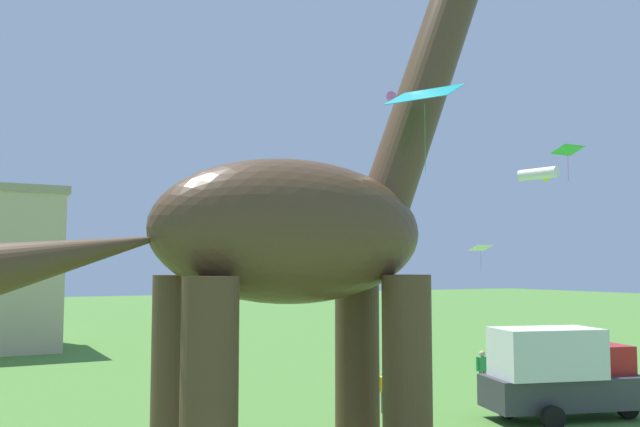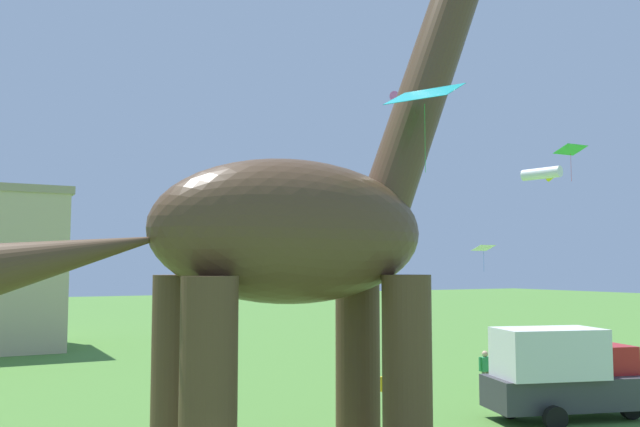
# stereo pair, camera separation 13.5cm
# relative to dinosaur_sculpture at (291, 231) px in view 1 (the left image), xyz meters

# --- Properties ---
(dinosaur_sculpture) EXTENTS (16.36, 3.46, 17.10)m
(dinosaur_sculpture) POSITION_rel_dinosaur_sculpture_xyz_m (0.00, 0.00, 0.00)
(dinosaur_sculpture) COLOR #513823
(dinosaur_sculpture) RESTS_ON ground_plane
(parked_box_truck) EXTENTS (5.96, 3.59, 3.20)m
(parked_box_truck) POSITION_rel_dinosaur_sculpture_xyz_m (11.97, 2.74, -4.53)
(parked_box_truck) COLOR #38383D
(parked_box_truck) RESTS_ON ground_plane
(person_near_flyer) EXTENTS (0.65, 0.28, 1.73)m
(person_near_flyer) POSITION_rel_dinosaur_sculpture_xyz_m (13.22, 8.19, -5.14)
(person_near_flyer) COLOR #6B6056
(person_near_flyer) RESTS_ON ground_plane
(person_watching_child) EXTENTS (0.58, 0.25, 1.54)m
(person_watching_child) POSITION_rel_dinosaur_sculpture_xyz_m (7.08, 6.59, -5.25)
(person_watching_child) COLOR #6B6056
(person_watching_child) RESTS_ON ground_plane
(kite_mid_center) EXTENTS (1.99, 2.14, 0.61)m
(kite_mid_center) POSITION_rel_dinosaur_sculpture_xyz_m (19.24, 10.30, 3.92)
(kite_mid_center) COLOR white
(kite_mid_right) EXTENTS (1.79, 2.01, 2.20)m
(kite_mid_right) POSITION_rel_dinosaur_sculpture_xyz_m (2.84, -1.56, 3.32)
(kite_mid_right) COLOR #19B2B7
(kite_drifting) EXTENTS (0.96, 0.70, 1.22)m
(kite_drifting) POSITION_rel_dinosaur_sculpture_xyz_m (14.19, 9.24, 0.02)
(kite_drifting) COLOR white
(kite_far_right) EXTENTS (1.18, 0.87, 1.47)m
(kite_far_right) POSITION_rel_dinosaur_sculpture_xyz_m (15.11, 4.90, 3.98)
(kite_far_right) COLOR green
(kite_high_left) EXTENTS (2.13, 2.33, 0.66)m
(kite_high_left) POSITION_rel_dinosaur_sculpture_xyz_m (16.16, 17.78, 9.14)
(kite_high_left) COLOR #287AE5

